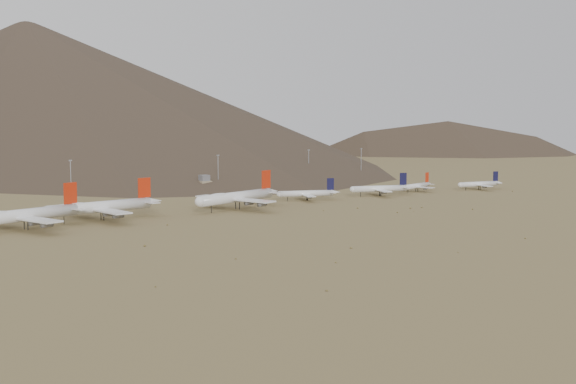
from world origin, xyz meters
TOP-DOWN VIEW (x-y plane):
  - ground at (0.00, 0.00)m, footprint 3000.00×3000.00m
  - widebody_west at (-126.52, 20.50)m, footprint 68.42×54.04m
  - widebody_centre at (-83.88, 30.18)m, footprint 69.20×53.53m
  - widebody_east at (-2.70, 27.42)m, footprint 68.49×54.17m
  - narrowbody_a at (57.67, 38.94)m, footprint 39.56×29.67m
  - narrowbody_b at (113.06, 31.69)m, footprint 43.44×32.40m
  - narrowbody_c at (151.91, 36.76)m, footprint 37.25×27.45m
  - narrowbody_d at (197.79, 19.99)m, footprint 37.84×27.77m
  - control_tower at (30.00, 120.00)m, footprint 8.00×8.00m
  - mast_west at (-63.03, 125.31)m, footprint 2.00×0.60m
  - mast_centre at (40.03, 118.17)m, footprint 2.00×0.60m
  - mast_east at (134.34, 137.57)m, footprint 2.00×0.60m
  - mast_far_east at (183.36, 131.32)m, footprint 2.00×0.60m
  - desert_scrub at (9.37, -74.62)m, footprint 419.75×168.05m

SIDE VIEW (x-z plane):
  - ground at x=0.00m, z-range 0.00..0.00m
  - desert_scrub at x=9.37m, z-range -0.10..0.75m
  - narrowbody_c at x=151.91m, z-range -2.20..10.33m
  - narrowbody_d at x=197.79m, z-range -2.22..10.43m
  - narrowbody_a at x=57.67m, z-range -2.42..11.35m
  - narrowbody_b at x=113.06m, z-range -2.62..12.30m
  - control_tower at x=30.00m, z-range -0.68..11.32m
  - widebody_centre at x=-83.88m, z-range -3.19..17.38m
  - widebody_west at x=-126.52m, z-range -3.23..17.57m
  - widebody_east at x=-2.70m, z-range -3.24..17.63m
  - mast_west at x=-63.03m, z-range 1.35..27.05m
  - mast_centre at x=40.03m, z-range 1.35..27.05m
  - mast_east at x=134.34m, z-range 1.35..27.05m
  - mast_far_east at x=183.36m, z-range 1.35..27.05m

